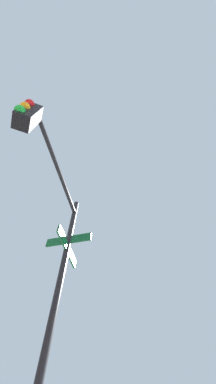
{
  "coord_description": "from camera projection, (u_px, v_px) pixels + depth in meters",
  "views": [
    {
      "loc": [
        -6.6,
        -3.64,
        1.18
      ],
      "look_at": [
        -7.36,
        -5.75,
        4.65
      ],
      "focal_mm": 20.13,
      "sensor_mm": 36.0,
      "label": 1
    }
  ],
  "objects": [
    {
      "name": "traffic_signal_near",
      "position": [
        45.0,
        209.0,
        3.7
      ],
      "size": [
        1.93,
        2.84,
        5.85
      ],
      "color": "black",
      "rests_on": "ground_plane"
    }
  ]
}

